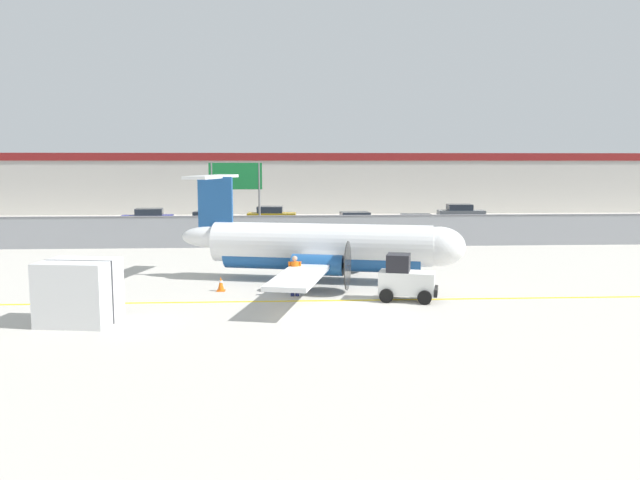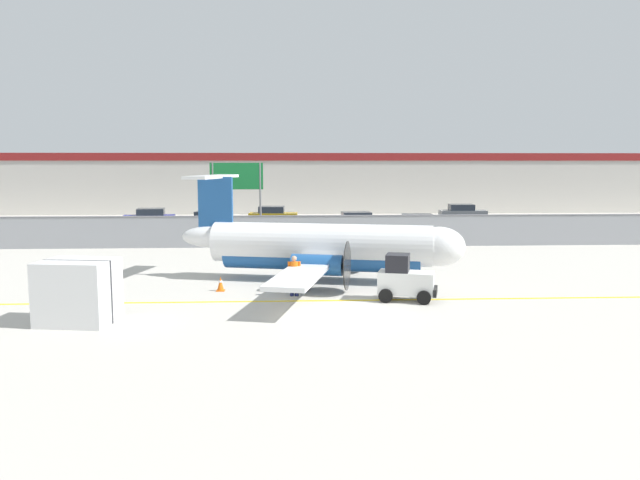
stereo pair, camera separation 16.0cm
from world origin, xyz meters
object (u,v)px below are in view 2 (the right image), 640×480
at_px(baggage_tug, 405,280).
at_px(cargo_container, 78,292).
at_px(parked_car_5, 462,213).
at_px(parked_car_0, 150,218).
at_px(highway_sign, 237,183).
at_px(parked_car_1, 209,221).
at_px(commuter_airplane, 326,247).
at_px(parked_car_3, 355,222).
at_px(traffic_cone_near_left, 339,265).
at_px(traffic_cone_near_right, 221,284).
at_px(traffic_cone_far_left, 414,265).
at_px(ground_crew_worker, 294,274).
at_px(parked_car_4, 419,225).
at_px(parked_car_2, 273,216).

height_order(baggage_tug, cargo_container, cargo_container).
bearing_deg(parked_car_5, parked_car_0, -168.75).
xyz_separation_m(baggage_tug, highway_sign, (-8.16, 18.26, 3.28)).
distance_m(baggage_tug, parked_car_1, 27.14).
height_order(commuter_airplane, parked_car_3, commuter_airplane).
xyz_separation_m(baggage_tug, traffic_cone_near_left, (-2.11, 7.06, -0.54)).
relative_size(traffic_cone_near_right, parked_car_1, 0.15).
xyz_separation_m(cargo_container, traffic_cone_near_left, (9.85, 9.96, -0.79)).
xyz_separation_m(commuter_airplane, baggage_tug, (2.91, -4.38, -0.75)).
distance_m(baggage_tug, parked_car_0, 32.47).
height_order(traffic_cone_near_left, traffic_cone_far_left, same).
distance_m(commuter_airplane, ground_crew_worker, 3.71).
height_order(traffic_cone_near_left, parked_car_5, parked_car_5).
bearing_deg(parked_car_4, commuter_airplane, -111.15).
height_order(traffic_cone_near_right, parked_car_5, parked_car_5).
distance_m(commuter_airplane, highway_sign, 15.06).
xyz_separation_m(parked_car_1, parked_car_5, (22.27, 7.14, 0.00)).
distance_m(traffic_cone_far_left, parked_car_3, 16.76).
bearing_deg(commuter_airplane, traffic_cone_near_left, 86.68).
bearing_deg(cargo_container, parked_car_0, 106.75).
bearing_deg(commuter_airplane, parked_car_1, 124.79).
bearing_deg(cargo_container, traffic_cone_near_left, 54.18).
bearing_deg(ground_crew_worker, parked_car_4, 151.96).
distance_m(commuter_airplane, parked_car_4, 18.79).
relative_size(traffic_cone_near_right, parked_car_0, 0.15).
relative_size(parked_car_3, parked_car_4, 1.00).
bearing_deg(ground_crew_worker, traffic_cone_far_left, 130.03).
height_order(baggage_tug, parked_car_5, baggage_tug).
bearing_deg(traffic_cone_far_left, parked_car_1, 125.09).
xyz_separation_m(cargo_container, parked_car_1, (1.03, 27.74, -0.21)).
relative_size(baggage_tug, cargo_container, 0.95).
distance_m(parked_car_2, parked_car_4, 14.08).
bearing_deg(parked_car_5, parked_car_4, -117.36).
bearing_deg(highway_sign, parked_car_4, 13.25).
bearing_deg(traffic_cone_near_right, parked_car_5, 57.46).
height_order(commuter_airplane, traffic_cone_near_right, commuter_airplane).
distance_m(parked_car_3, highway_sign, 10.64).
xyz_separation_m(traffic_cone_far_left, parked_car_0, (-18.00, 21.29, 0.58)).
relative_size(baggage_tug, parked_car_3, 0.59).
relative_size(cargo_container, parked_car_4, 0.62).
distance_m(traffic_cone_near_left, parked_car_0, 25.37).
bearing_deg(traffic_cone_near_right, parked_car_1, 98.32).
bearing_deg(commuter_airplane, parked_car_3, 93.33).
relative_size(traffic_cone_near_right, highway_sign, 0.12).
height_order(cargo_container, parked_car_2, cargo_container).
distance_m(commuter_airplane, cargo_container, 11.61).
bearing_deg(parked_car_5, traffic_cone_near_left, -115.10).
bearing_deg(parked_car_3, parked_car_4, 150.80).
xyz_separation_m(parked_car_2, parked_car_4, (11.08, -8.69, 0.00)).
bearing_deg(parked_car_3, baggage_tug, 84.75).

